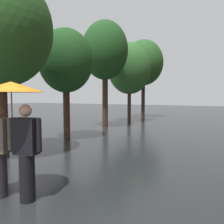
{
  "coord_description": "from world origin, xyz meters",
  "views": [
    {
      "loc": [
        2.5,
        -1.97,
        1.82
      ],
      "look_at": [
        -0.31,
        3.79,
        1.35
      ],
      "focal_mm": 36.75,
      "sensor_mm": 36.0,
      "label": 1
    }
  ],
  "objects_px": {
    "street_tree_1": "(66,61)",
    "street_tree_3": "(129,69)",
    "street_tree_0": "(0,30)",
    "street_tree_2": "(105,51)",
    "couple_under_umbrella": "(12,121)",
    "street_tree_4": "(143,63)"
  },
  "relations": [
    {
      "from": "street_tree_1",
      "to": "street_tree_3",
      "type": "xyz_separation_m",
      "value": [
        -0.02,
        7.02,
        0.44
      ]
    },
    {
      "from": "street_tree_0",
      "to": "street_tree_1",
      "type": "height_order",
      "value": "street_tree_0"
    },
    {
      "from": "street_tree_1",
      "to": "street_tree_3",
      "type": "height_order",
      "value": "street_tree_3"
    },
    {
      "from": "street_tree_2",
      "to": "street_tree_3",
      "type": "xyz_separation_m",
      "value": [
        0.22,
        3.15,
        -0.66
      ]
    },
    {
      "from": "street_tree_3",
      "to": "couple_under_umbrella",
      "type": "relative_size",
      "value": 2.62
    },
    {
      "from": "street_tree_0",
      "to": "couple_under_umbrella",
      "type": "relative_size",
      "value": 2.61
    },
    {
      "from": "street_tree_0",
      "to": "couple_under_umbrella",
      "type": "bearing_deg",
      "value": -35.77
    },
    {
      "from": "street_tree_0",
      "to": "street_tree_2",
      "type": "relative_size",
      "value": 0.9
    },
    {
      "from": "street_tree_1",
      "to": "street_tree_4",
      "type": "distance_m",
      "value": 10.37
    },
    {
      "from": "street_tree_1",
      "to": "street_tree_2",
      "type": "bearing_deg",
      "value": 93.56
    },
    {
      "from": "street_tree_3",
      "to": "street_tree_1",
      "type": "bearing_deg",
      "value": -89.81
    },
    {
      "from": "street_tree_4",
      "to": "street_tree_2",
      "type": "bearing_deg",
      "value": -91.14
    },
    {
      "from": "street_tree_3",
      "to": "street_tree_4",
      "type": "bearing_deg",
      "value": 91.56
    },
    {
      "from": "street_tree_0",
      "to": "street_tree_2",
      "type": "distance_m",
      "value": 6.94
    },
    {
      "from": "street_tree_0",
      "to": "street_tree_4",
      "type": "xyz_separation_m",
      "value": [
        -0.1,
        13.33,
        0.73
      ]
    },
    {
      "from": "street_tree_2",
      "to": "street_tree_4",
      "type": "height_order",
      "value": "street_tree_4"
    },
    {
      "from": "street_tree_0",
      "to": "street_tree_2",
      "type": "xyz_separation_m",
      "value": [
        -0.23,
        6.91,
        0.6
      ]
    },
    {
      "from": "street_tree_1",
      "to": "couple_under_umbrella",
      "type": "relative_size",
      "value": 2.2
    },
    {
      "from": "street_tree_3",
      "to": "couple_under_umbrella",
      "type": "xyz_separation_m",
      "value": [
        2.57,
        -11.89,
        -2.26
      ]
    },
    {
      "from": "street_tree_4",
      "to": "couple_under_umbrella",
      "type": "xyz_separation_m",
      "value": [
        2.66,
        -15.16,
        -3.05
      ]
    },
    {
      "from": "street_tree_0",
      "to": "street_tree_1",
      "type": "relative_size",
      "value": 1.19
    },
    {
      "from": "street_tree_3",
      "to": "street_tree_4",
      "type": "xyz_separation_m",
      "value": [
        -0.09,
        3.27,
        0.79
      ]
    }
  ]
}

